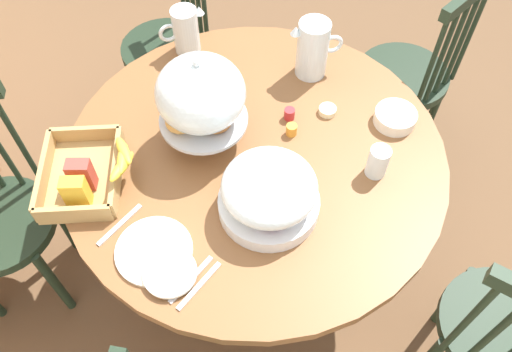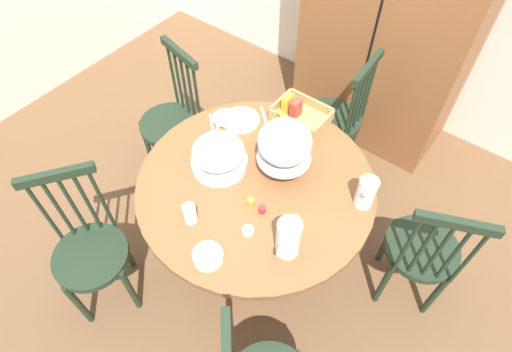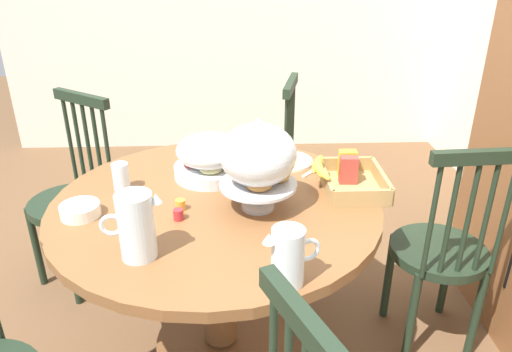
{
  "view_description": "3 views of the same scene",
  "coord_description": "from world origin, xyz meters",
  "px_view_note": "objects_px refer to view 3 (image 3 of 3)",
  "views": [
    {
      "loc": [
        -1.02,
        0.06,
        2.07
      ],
      "look_at": [
        -0.09,
        0.0,
        0.74
      ],
      "focal_mm": 36.49,
      "sensor_mm": 36.0,
      "label": 1
    },
    {
      "loc": [
        0.82,
        -1.05,
        2.47
      ],
      "look_at": [
        0.01,
        0.0,
        0.79
      ],
      "focal_mm": 29.63,
      "sensor_mm": 36.0,
      "label": 2
    },
    {
      "loc": [
        1.64,
        0.09,
        1.62
      ],
      "look_at": [
        0.01,
        0.15,
        0.84
      ],
      "focal_mm": 34.33,
      "sensor_mm": 36.0,
      "label": 3
    }
  ],
  "objects_px": {
    "windsor_chair_host_seat": "(74,202)",
    "drinking_glass": "(121,177)",
    "orange_juice_pitcher": "(137,229)",
    "cereal_bowl": "(80,210)",
    "dining_table": "(218,246)",
    "pastry_stand_with_dome": "(258,158)",
    "milk_pitcher": "(288,259)",
    "butter_dish": "(140,220)",
    "fruit_platter_covered": "(210,157)",
    "cereal_basket": "(347,177)",
    "china_plate_large": "(288,161)",
    "windsor_chair_far_side": "(264,170)",
    "china_plate_small": "(275,152)",
    "windsor_chair_facing_door": "(441,254)"
  },
  "relations": [
    {
      "from": "windsor_chair_host_seat",
      "to": "drinking_glass",
      "type": "relative_size",
      "value": 8.86
    },
    {
      "from": "orange_juice_pitcher",
      "to": "cereal_bowl",
      "type": "relative_size",
      "value": 1.53
    },
    {
      "from": "dining_table",
      "to": "drinking_glass",
      "type": "height_order",
      "value": "drinking_glass"
    },
    {
      "from": "drinking_glass",
      "to": "cereal_bowl",
      "type": "bearing_deg",
      "value": -27.32
    },
    {
      "from": "pastry_stand_with_dome",
      "to": "milk_pitcher",
      "type": "height_order",
      "value": "pastry_stand_with_dome"
    },
    {
      "from": "milk_pitcher",
      "to": "butter_dish",
      "type": "distance_m",
      "value": 0.6
    },
    {
      "from": "drinking_glass",
      "to": "butter_dish",
      "type": "relative_size",
      "value": 1.83
    },
    {
      "from": "fruit_platter_covered",
      "to": "dining_table",
      "type": "bearing_deg",
      "value": 7.76
    },
    {
      "from": "cereal_basket",
      "to": "china_plate_large",
      "type": "distance_m",
      "value": 0.33
    },
    {
      "from": "milk_pitcher",
      "to": "cereal_bowl",
      "type": "xyz_separation_m",
      "value": [
        -0.41,
        -0.7,
        -0.06
      ]
    },
    {
      "from": "windsor_chair_host_seat",
      "to": "milk_pitcher",
      "type": "relative_size",
      "value": 5.52
    },
    {
      "from": "orange_juice_pitcher",
      "to": "dining_table",
      "type": "bearing_deg",
      "value": 147.33
    },
    {
      "from": "windsor_chair_far_side",
      "to": "cereal_basket",
      "type": "distance_m",
      "value": 0.91
    },
    {
      "from": "milk_pitcher",
      "to": "cereal_bowl",
      "type": "bearing_deg",
      "value": -120.23
    },
    {
      "from": "china_plate_small",
      "to": "butter_dish",
      "type": "relative_size",
      "value": 2.5
    },
    {
      "from": "orange_juice_pitcher",
      "to": "drinking_glass",
      "type": "xyz_separation_m",
      "value": [
        -0.46,
        -0.15,
        -0.04
      ]
    },
    {
      "from": "windsor_chair_far_side",
      "to": "butter_dish",
      "type": "xyz_separation_m",
      "value": [
        1.04,
        -0.49,
        0.3
      ]
    },
    {
      "from": "windsor_chair_facing_door",
      "to": "windsor_chair_host_seat",
      "type": "distance_m",
      "value": 1.74
    },
    {
      "from": "windsor_chair_facing_door",
      "to": "pastry_stand_with_dome",
      "type": "xyz_separation_m",
      "value": [
        0.09,
        -0.76,
        0.49
      ]
    },
    {
      "from": "milk_pitcher",
      "to": "drinking_glass",
      "type": "bearing_deg",
      "value": -135.79
    },
    {
      "from": "cereal_basket",
      "to": "china_plate_large",
      "type": "relative_size",
      "value": 1.44
    },
    {
      "from": "pastry_stand_with_dome",
      "to": "cereal_basket",
      "type": "bearing_deg",
      "value": 113.07
    },
    {
      "from": "fruit_platter_covered",
      "to": "china_plate_large",
      "type": "xyz_separation_m",
      "value": [
        -0.12,
        0.33,
        -0.08
      ]
    },
    {
      "from": "cereal_basket",
      "to": "china_plate_large",
      "type": "xyz_separation_m",
      "value": [
        -0.25,
        -0.21,
        -0.04
      ]
    },
    {
      "from": "fruit_platter_covered",
      "to": "butter_dish",
      "type": "distance_m",
      "value": 0.44
    },
    {
      "from": "pastry_stand_with_dome",
      "to": "drinking_glass",
      "type": "distance_m",
      "value": 0.57
    },
    {
      "from": "drinking_glass",
      "to": "butter_dish",
      "type": "xyz_separation_m",
      "value": [
        0.26,
        0.11,
        -0.04
      ]
    },
    {
      "from": "fruit_platter_covered",
      "to": "cereal_bowl",
      "type": "bearing_deg",
      "value": -54.89
    },
    {
      "from": "windsor_chair_facing_door",
      "to": "china_plate_small",
      "type": "distance_m",
      "value": 0.83
    },
    {
      "from": "butter_dish",
      "to": "milk_pitcher",
      "type": "bearing_deg",
      "value": 53.86
    },
    {
      "from": "windsor_chair_host_seat",
      "to": "pastry_stand_with_dome",
      "type": "distance_m",
      "value": 1.19
    },
    {
      "from": "china_plate_large",
      "to": "cereal_bowl",
      "type": "relative_size",
      "value": 1.57
    },
    {
      "from": "dining_table",
      "to": "milk_pitcher",
      "type": "relative_size",
      "value": 7.02
    },
    {
      "from": "windsor_chair_far_side",
      "to": "windsor_chair_host_seat",
      "type": "distance_m",
      "value": 1.03
    },
    {
      "from": "windsor_chair_far_side",
      "to": "china_plate_small",
      "type": "bearing_deg",
      "value": 2.64
    },
    {
      "from": "dining_table",
      "to": "pastry_stand_with_dome",
      "type": "height_order",
      "value": "pastry_stand_with_dome"
    },
    {
      "from": "fruit_platter_covered",
      "to": "butter_dish",
      "type": "bearing_deg",
      "value": -31.76
    },
    {
      "from": "cereal_basket",
      "to": "windsor_chair_facing_door",
      "type": "bearing_deg",
      "value": 80.81
    },
    {
      "from": "windsor_chair_facing_door",
      "to": "china_plate_large",
      "type": "relative_size",
      "value": 4.43
    },
    {
      "from": "china_plate_small",
      "to": "drinking_glass",
      "type": "bearing_deg",
      "value": -63.65
    },
    {
      "from": "fruit_platter_covered",
      "to": "drinking_glass",
      "type": "distance_m",
      "value": 0.36
    },
    {
      "from": "china_plate_large",
      "to": "cereal_bowl",
      "type": "bearing_deg",
      "value": -60.71
    },
    {
      "from": "cereal_bowl",
      "to": "china_plate_large",
      "type": "bearing_deg",
      "value": 119.29
    },
    {
      "from": "milk_pitcher",
      "to": "butter_dish",
      "type": "relative_size",
      "value": 2.94
    },
    {
      "from": "orange_juice_pitcher",
      "to": "china_plate_large",
      "type": "bearing_deg",
      "value": 142.72
    },
    {
      "from": "dining_table",
      "to": "windsor_chair_facing_door",
      "type": "bearing_deg",
      "value": 91.69
    },
    {
      "from": "windsor_chair_far_side",
      "to": "cereal_basket",
      "type": "relative_size",
      "value": 3.09
    },
    {
      "from": "windsor_chair_facing_door",
      "to": "cereal_bowl",
      "type": "height_order",
      "value": "windsor_chair_facing_door"
    },
    {
      "from": "cereal_basket",
      "to": "china_plate_small",
      "type": "height_order",
      "value": "cereal_basket"
    },
    {
      "from": "milk_pitcher",
      "to": "china_plate_small",
      "type": "height_order",
      "value": "milk_pitcher"
    }
  ]
}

